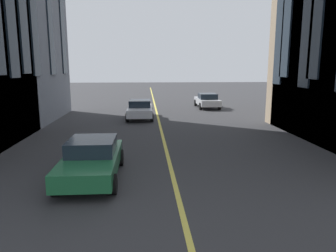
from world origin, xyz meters
TOP-DOWN VIEW (x-y plane):
  - lane_centre_line at (20.00, 0.00)m, footprint 80.00×0.16m
  - car_green_trailing at (11.21, 2.83)m, footprint 4.40×1.95m
  - car_white_parked_b at (24.20, 1.38)m, footprint 4.40×1.95m
  - car_silver_mid at (30.06, -4.90)m, footprint 4.40×1.95m

SIDE VIEW (x-z plane):
  - lane_centre_line at x=20.00m, z-range 0.00..0.01m
  - car_green_trailing at x=11.21m, z-range 0.02..1.39m
  - car_white_parked_b at x=24.20m, z-range 0.02..1.39m
  - car_silver_mid at x=30.06m, z-range 0.02..1.39m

